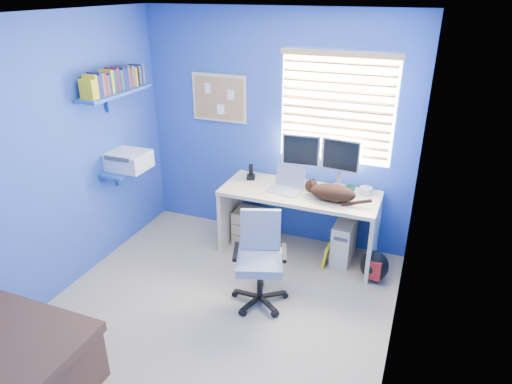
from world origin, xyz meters
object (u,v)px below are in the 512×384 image
at_px(cat, 333,193).
at_px(tower_pc, 344,240).
at_px(desk, 298,223).
at_px(office_chair, 260,270).
at_px(laptop, 285,181).

distance_m(cat, tower_pc, 0.63).
bearing_deg(tower_pc, desk, -170.02).
height_order(desk, cat, cat).
relative_size(cat, tower_pc, 1.01).
bearing_deg(cat, tower_pc, 61.76).
bearing_deg(office_chair, tower_pc, 59.08).
bearing_deg(cat, office_chair, -106.73).
xyz_separation_m(desk, tower_pc, (0.49, 0.07, -0.14)).
distance_m(laptop, office_chair, 1.01).
bearing_deg(desk, office_chair, -95.98).
bearing_deg(office_chair, cat, 61.08).
height_order(laptop, office_chair, laptop).
height_order(cat, tower_pc, cat).
relative_size(cat, office_chair, 0.53).
xyz_separation_m(laptop, office_chair, (0.05, -0.85, -0.53)).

